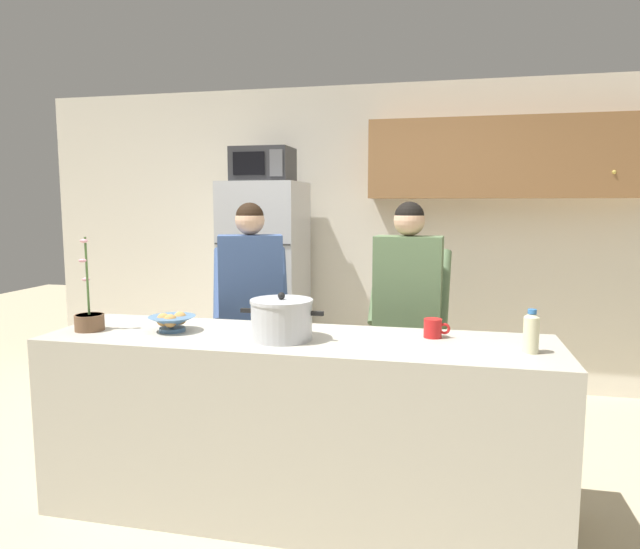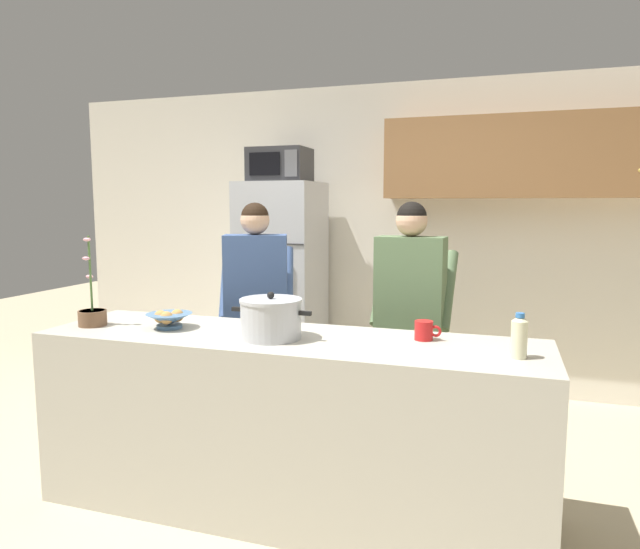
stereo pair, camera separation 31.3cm
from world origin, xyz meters
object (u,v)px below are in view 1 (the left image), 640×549
(microwave, at_px, (263,165))
(potted_orchid, at_px, (89,319))
(bread_bowl, at_px, (172,322))
(person_by_sink, at_px, (408,301))
(person_near_pot, at_px, (251,297))
(cooking_pot, at_px, (282,319))
(coffee_mug, at_px, (433,328))
(bottle_near_edge, at_px, (531,332))
(refrigerator, at_px, (265,287))

(microwave, xyz_separation_m, potted_orchid, (-0.34, -1.92, -0.92))
(microwave, bearing_deg, bread_bowl, -86.97)
(microwave, height_order, bread_bowl, microwave)
(person_by_sink, distance_m, bread_bowl, 1.41)
(microwave, height_order, person_by_sink, microwave)
(microwave, relative_size, person_near_pot, 0.30)
(bread_bowl, height_order, potted_orchid, potted_orchid)
(person_near_pot, distance_m, cooking_pot, 0.91)
(coffee_mug, height_order, potted_orchid, potted_orchid)
(person_by_sink, height_order, potted_orchid, person_by_sink)
(person_near_pot, bearing_deg, coffee_mug, -26.89)
(bottle_near_edge, height_order, potted_orchid, potted_orchid)
(coffee_mug, bearing_deg, person_near_pot, 153.11)
(person_near_pot, height_order, bread_bowl, person_near_pot)
(person_near_pot, relative_size, cooking_pot, 3.79)
(coffee_mug, relative_size, bread_bowl, 0.53)
(microwave, distance_m, cooking_pot, 2.20)
(microwave, height_order, potted_orchid, microwave)
(person_near_pot, bearing_deg, bottle_near_edge, -26.49)
(cooking_pot, height_order, bottle_near_edge, cooking_pot)
(microwave, bearing_deg, coffee_mug, -49.59)
(bread_bowl, xyz_separation_m, potted_orchid, (-0.44, -0.07, 0.01))
(microwave, distance_m, coffee_mug, 2.41)
(microwave, relative_size, potted_orchid, 0.97)
(person_near_pot, xyz_separation_m, potted_orchid, (-0.61, -0.82, -0.00))
(refrigerator, distance_m, person_by_sink, 1.68)
(bottle_near_edge, bearing_deg, refrigerator, 134.31)
(bottle_near_edge, bearing_deg, person_by_sink, 125.91)
(person_near_pot, relative_size, person_by_sink, 1.00)
(coffee_mug, relative_size, bottle_near_edge, 0.66)
(bread_bowl, distance_m, potted_orchid, 0.44)
(person_near_pot, height_order, person_by_sink, person_by_sink)
(microwave, bearing_deg, cooking_pot, -69.44)
(microwave, relative_size, bottle_near_edge, 2.41)
(microwave, height_order, bottle_near_edge, microwave)
(microwave, distance_m, person_near_pot, 1.45)
(microwave, distance_m, bread_bowl, 2.07)
(coffee_mug, xyz_separation_m, bottle_near_edge, (0.43, -0.20, 0.05))
(cooking_pot, distance_m, bottle_near_edge, 1.16)
(refrigerator, relative_size, microwave, 3.68)
(bread_bowl, relative_size, bottle_near_edge, 1.24)
(microwave, bearing_deg, potted_orchid, -100.05)
(refrigerator, bearing_deg, cooking_pot, -69.66)
(cooking_pot, bearing_deg, bread_bowl, 175.96)
(refrigerator, height_order, person_by_sink, refrigerator)
(refrigerator, xyz_separation_m, potted_orchid, (-0.34, -1.94, 0.10))
(bread_bowl, bearing_deg, refrigerator, 92.99)
(person_near_pot, distance_m, potted_orchid, 1.02)
(refrigerator, height_order, coffee_mug, refrigerator)
(person_by_sink, distance_m, coffee_mug, 0.65)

